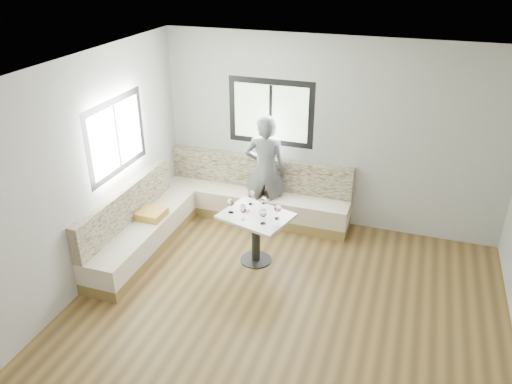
# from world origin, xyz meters

# --- Properties ---
(room) EXTENTS (5.01, 5.01, 2.81)m
(room) POSITION_xyz_m (-0.08, 0.08, 1.41)
(room) COLOR brown
(room) RESTS_ON ground
(banquette) EXTENTS (2.90, 2.80, 0.95)m
(banquette) POSITION_xyz_m (-1.59, 1.63, 0.33)
(banquette) COLOR olive
(banquette) RESTS_ON ground
(table) EXTENTS (1.02, 0.89, 0.71)m
(table) POSITION_xyz_m (-0.66, 1.10, 0.53)
(table) COLOR black
(table) RESTS_ON ground
(person) EXTENTS (0.68, 0.50, 1.71)m
(person) POSITION_xyz_m (-0.88, 2.19, 0.86)
(person) COLOR slate
(person) RESTS_ON ground
(olive_ramekin) EXTENTS (0.10, 0.10, 0.04)m
(olive_ramekin) POSITION_xyz_m (-0.83, 1.17, 0.73)
(olive_ramekin) COLOR white
(olive_ramekin) RESTS_ON table
(wine_glass_a) EXTENTS (0.10, 0.10, 0.21)m
(wine_glass_a) POSITION_xyz_m (-0.99, 1.06, 0.86)
(wine_glass_a) COLOR white
(wine_glass_a) RESTS_ON table
(wine_glass_b) EXTENTS (0.10, 0.10, 0.21)m
(wine_glass_b) POSITION_xyz_m (-0.78, 0.94, 0.86)
(wine_glass_b) COLOR white
(wine_glass_b) RESTS_ON table
(wine_glass_c) EXTENTS (0.10, 0.10, 0.21)m
(wine_glass_c) POSITION_xyz_m (-0.51, 0.92, 0.86)
(wine_glass_c) COLOR white
(wine_glass_c) RESTS_ON table
(wine_glass_d) EXTENTS (0.10, 0.10, 0.21)m
(wine_glass_d) POSITION_xyz_m (-0.60, 1.24, 0.86)
(wine_glass_d) COLOR white
(wine_glass_d) RESTS_ON table
(wine_glass_e) EXTENTS (0.10, 0.10, 0.21)m
(wine_glass_e) POSITION_xyz_m (-0.37, 1.10, 0.86)
(wine_glass_e) COLOR white
(wine_glass_e) RESTS_ON table
(wine_glass_f) EXTENTS (0.10, 0.10, 0.21)m
(wine_glass_f) POSITION_xyz_m (-0.82, 1.36, 0.86)
(wine_glass_f) COLOR white
(wine_glass_f) RESTS_ON table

